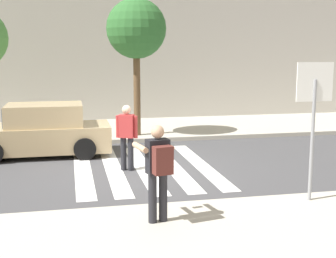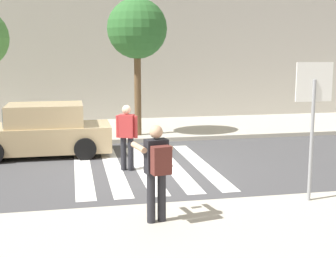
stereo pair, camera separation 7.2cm
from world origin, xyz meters
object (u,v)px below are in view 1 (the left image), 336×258
(photographer_with_backpack, at_px, (158,165))
(parked_car_tan, at_px, (42,132))
(pedestrian_crossing, at_px, (127,134))
(street_tree_center, at_px, (136,30))
(stop_sign, at_px, (314,101))

(photographer_with_backpack, bearing_deg, parked_car_tan, 109.44)
(photographer_with_backpack, xyz_separation_m, pedestrian_crossing, (-0.02, 4.23, -0.19))
(pedestrian_crossing, bearing_deg, parked_car_tan, 134.94)
(pedestrian_crossing, relative_size, street_tree_center, 0.36)
(street_tree_center, bearing_deg, stop_sign, -73.64)
(stop_sign, bearing_deg, street_tree_center, 106.36)
(parked_car_tan, bearing_deg, street_tree_center, 32.72)
(stop_sign, relative_size, street_tree_center, 0.58)
(stop_sign, xyz_separation_m, street_tree_center, (-2.34, 7.96, 1.66))
(parked_car_tan, bearing_deg, photographer_with_backpack, -70.56)
(pedestrian_crossing, bearing_deg, photographer_with_backpack, -89.68)
(pedestrian_crossing, xyz_separation_m, street_tree_center, (0.90, 4.32, 2.84))
(photographer_with_backpack, height_order, parked_car_tan, photographer_with_backpack)
(stop_sign, height_order, parked_car_tan, stop_sign)
(pedestrian_crossing, distance_m, parked_car_tan, 3.23)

